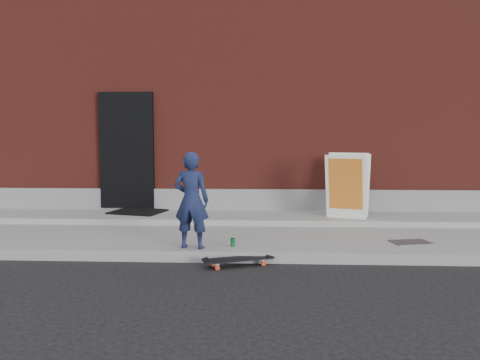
# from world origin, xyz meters

# --- Properties ---
(ground) EXTENTS (80.00, 80.00, 0.00)m
(ground) POSITION_xyz_m (0.00, 0.00, 0.00)
(ground) COLOR black
(ground) RESTS_ON ground
(sidewalk) EXTENTS (20.00, 3.00, 0.15)m
(sidewalk) POSITION_xyz_m (0.00, 1.50, 0.07)
(sidewalk) COLOR gray
(sidewalk) RESTS_ON ground
(apron) EXTENTS (20.00, 1.20, 0.10)m
(apron) POSITION_xyz_m (0.00, 2.40, 0.20)
(apron) COLOR gray
(apron) RESTS_ON sidewalk
(building) EXTENTS (20.00, 8.10, 5.00)m
(building) POSITION_xyz_m (-0.00, 6.99, 2.50)
(building) COLOR maroon
(building) RESTS_ON ground
(child) EXTENTS (0.52, 0.37, 1.32)m
(child) POSITION_xyz_m (-0.93, 0.20, 0.81)
(child) COLOR #171F41
(child) RESTS_ON sidewalk
(skateboard) EXTENTS (0.91, 0.54, 0.10)m
(skateboard) POSITION_xyz_m (-0.27, -0.12, 0.08)
(skateboard) COLOR red
(skateboard) RESTS_ON ground
(pizza_sign) EXTENTS (0.90, 0.98, 1.14)m
(pizza_sign) POSITION_xyz_m (1.53, 2.19, 0.82)
(pizza_sign) COLOR white
(pizza_sign) RESTS_ON apron
(soda_can) EXTENTS (0.07, 0.07, 0.12)m
(soda_can) POSITION_xyz_m (-0.37, 0.30, 0.21)
(soda_can) COLOR #1A8539
(soda_can) RESTS_ON sidewalk
(doormat) EXTENTS (1.08, 0.95, 0.03)m
(doormat) POSITION_xyz_m (-2.30, 2.55, 0.26)
(doormat) COLOR black
(doormat) RESTS_ON apron
(utility_plate) EXTENTS (0.59, 0.44, 0.02)m
(utility_plate) POSITION_xyz_m (2.17, 0.65, 0.16)
(utility_plate) COLOR #56565B
(utility_plate) RESTS_ON sidewalk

